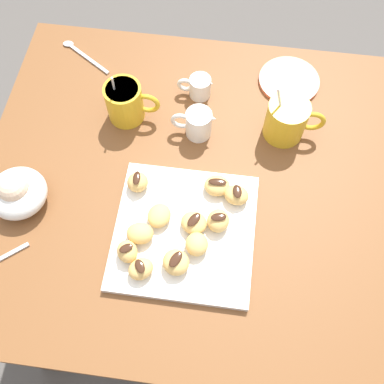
{
  "coord_description": "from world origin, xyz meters",
  "views": [
    {
      "loc": [
        0.05,
        -0.46,
        1.6
      ],
      "look_at": [
        -0.0,
        -0.04,
        0.73
      ],
      "focal_mm": 41.88,
      "sensor_mm": 36.0,
      "label": 1
    }
  ],
  "objects_px": {
    "coffee_mug_mustard_right": "(287,119)",
    "beignet_6": "(141,269)",
    "pastry_plate_square": "(184,232)",
    "beignet_4": "(127,252)",
    "beignet_8": "(197,244)",
    "beignet_10": "(217,186)",
    "cream_pitcher_white": "(198,123)",
    "beignet_7": "(194,223)",
    "beignet_1": "(218,221)",
    "beignet_3": "(236,195)",
    "beignet_5": "(138,182)",
    "ice_cream_bowl": "(17,192)",
    "saucer_coral_left": "(289,81)",
    "beignet_2": "(159,216)",
    "coffee_mug_mustard_left": "(125,101)",
    "chocolate_sauce_pitcher": "(199,86)",
    "dining_table": "(195,205)",
    "beignet_9": "(140,233)",
    "beignet_0": "(176,262)"
  },
  "relations": [
    {
      "from": "beignet_4",
      "to": "beignet_6",
      "type": "xyz_separation_m",
      "value": [
        0.03,
        -0.03,
        -0.0
      ]
    },
    {
      "from": "beignet_1",
      "to": "beignet_4",
      "type": "xyz_separation_m",
      "value": [
        -0.17,
        -0.09,
        0.0
      ]
    },
    {
      "from": "dining_table",
      "to": "beignet_1",
      "type": "relative_size",
      "value": 19.12
    },
    {
      "from": "coffee_mug_mustard_right",
      "to": "beignet_4",
      "type": "distance_m",
      "value": 0.46
    },
    {
      "from": "beignet_3",
      "to": "beignet_5",
      "type": "xyz_separation_m",
      "value": [
        -0.21,
        0.0,
        0.0
      ]
    },
    {
      "from": "coffee_mug_mustard_right",
      "to": "beignet_1",
      "type": "xyz_separation_m",
      "value": [
        -0.13,
        -0.26,
        -0.02
      ]
    },
    {
      "from": "dining_table",
      "to": "beignet_8",
      "type": "xyz_separation_m",
      "value": [
        0.02,
        -0.16,
        0.16
      ]
    },
    {
      "from": "beignet_0",
      "to": "beignet_5",
      "type": "height_order",
      "value": "same"
    },
    {
      "from": "beignet_3",
      "to": "beignet_2",
      "type": "bearing_deg",
      "value": -156.52
    },
    {
      "from": "beignet_6",
      "to": "beignet_1",
      "type": "bearing_deg",
      "value": 40.88
    },
    {
      "from": "coffee_mug_mustard_right",
      "to": "cream_pitcher_white",
      "type": "distance_m",
      "value": 0.2
    },
    {
      "from": "pastry_plate_square",
      "to": "chocolate_sauce_pitcher",
      "type": "bearing_deg",
      "value": 92.28
    },
    {
      "from": "beignet_0",
      "to": "dining_table",
      "type": "bearing_deg",
      "value": 86.34
    },
    {
      "from": "cream_pitcher_white",
      "to": "beignet_7",
      "type": "height_order",
      "value": "cream_pitcher_white"
    },
    {
      "from": "coffee_mug_mustard_left",
      "to": "beignet_6",
      "type": "height_order",
      "value": "coffee_mug_mustard_left"
    },
    {
      "from": "ice_cream_bowl",
      "to": "saucer_coral_left",
      "type": "xyz_separation_m",
      "value": [
        0.56,
        0.41,
        -0.03
      ]
    },
    {
      "from": "saucer_coral_left",
      "to": "beignet_8",
      "type": "xyz_separation_m",
      "value": [
        -0.17,
        -0.47,
        0.03
      ]
    },
    {
      "from": "ice_cream_bowl",
      "to": "beignet_3",
      "type": "height_order",
      "value": "ice_cream_bowl"
    },
    {
      "from": "cream_pitcher_white",
      "to": "beignet_3",
      "type": "xyz_separation_m",
      "value": [
        0.1,
        -0.17,
        -0.01
      ]
    },
    {
      "from": "beignet_7",
      "to": "beignet_4",
      "type": "bearing_deg",
      "value": -147.04
    },
    {
      "from": "chocolate_sauce_pitcher",
      "to": "beignet_5",
      "type": "distance_m",
      "value": 0.3
    },
    {
      "from": "saucer_coral_left",
      "to": "pastry_plate_square",
      "type": "bearing_deg",
      "value": -114.95
    },
    {
      "from": "beignet_4",
      "to": "beignet_5",
      "type": "distance_m",
      "value": 0.16
    },
    {
      "from": "dining_table",
      "to": "beignet_8",
      "type": "bearing_deg",
      "value": -81.82
    },
    {
      "from": "beignet_2",
      "to": "beignet_9",
      "type": "bearing_deg",
      "value": -125.26
    },
    {
      "from": "chocolate_sauce_pitcher",
      "to": "coffee_mug_mustard_right",
      "type": "bearing_deg",
      "value": -21.85
    },
    {
      "from": "beignet_3",
      "to": "cream_pitcher_white",
      "type": "bearing_deg",
      "value": 121.78
    },
    {
      "from": "pastry_plate_square",
      "to": "beignet_4",
      "type": "xyz_separation_m",
      "value": [
        -0.11,
        -0.07,
        0.03
      ]
    },
    {
      "from": "beignet_0",
      "to": "beignet_10",
      "type": "bearing_deg",
      "value": 71.02
    },
    {
      "from": "beignet_2",
      "to": "beignet_4",
      "type": "distance_m",
      "value": 0.1
    },
    {
      "from": "beignet_3",
      "to": "beignet_8",
      "type": "distance_m",
      "value": 0.14
    },
    {
      "from": "beignet_9",
      "to": "beignet_10",
      "type": "relative_size",
      "value": 1.0
    },
    {
      "from": "beignet_3",
      "to": "coffee_mug_mustard_left",
      "type": "bearing_deg",
      "value": 144.63
    },
    {
      "from": "beignet_7",
      "to": "ice_cream_bowl",
      "type": "bearing_deg",
      "value": 177.44
    },
    {
      "from": "beignet_4",
      "to": "beignet_9",
      "type": "relative_size",
      "value": 0.86
    },
    {
      "from": "coffee_mug_mustard_right",
      "to": "chocolate_sauce_pitcher",
      "type": "distance_m",
      "value": 0.23
    },
    {
      "from": "beignet_8",
      "to": "beignet_10",
      "type": "xyz_separation_m",
      "value": [
        0.03,
        0.14,
        -0.0
      ]
    },
    {
      "from": "coffee_mug_mustard_left",
      "to": "beignet_8",
      "type": "distance_m",
      "value": 0.38
    },
    {
      "from": "cream_pitcher_white",
      "to": "beignet_9",
      "type": "height_order",
      "value": "cream_pitcher_white"
    },
    {
      "from": "beignet_3",
      "to": "beignet_5",
      "type": "relative_size",
      "value": 1.14
    },
    {
      "from": "beignet_2",
      "to": "beignet_10",
      "type": "xyz_separation_m",
      "value": [
        0.11,
        0.09,
        0.0
      ]
    },
    {
      "from": "beignet_6",
      "to": "beignet_8",
      "type": "relative_size",
      "value": 1.02
    },
    {
      "from": "coffee_mug_mustard_left",
      "to": "beignet_8",
      "type": "relative_size",
      "value": 3.03
    },
    {
      "from": "saucer_coral_left",
      "to": "beignet_3",
      "type": "distance_m",
      "value": 0.37
    },
    {
      "from": "beignet_3",
      "to": "beignet_1",
      "type": "bearing_deg",
      "value": -116.79
    },
    {
      "from": "pastry_plate_square",
      "to": "beignet_10",
      "type": "distance_m",
      "value": 0.12
    },
    {
      "from": "coffee_mug_mustard_right",
      "to": "beignet_6",
      "type": "xyz_separation_m",
      "value": [
        -0.27,
        -0.38,
        -0.02
      ]
    },
    {
      "from": "chocolate_sauce_pitcher",
      "to": "beignet_3",
      "type": "bearing_deg",
      "value": -67.84
    },
    {
      "from": "beignet_3",
      "to": "coffee_mug_mustard_right",
      "type": "bearing_deg",
      "value": 63.85
    },
    {
      "from": "saucer_coral_left",
      "to": "beignet_6",
      "type": "xyz_separation_m",
      "value": [
        -0.28,
        -0.53,
        0.03
      ]
    }
  ]
}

